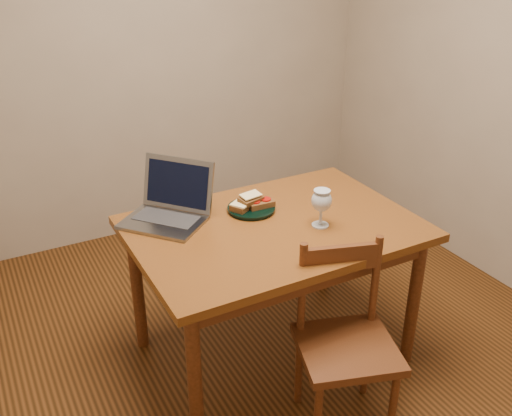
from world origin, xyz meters
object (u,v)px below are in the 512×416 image
chair (346,335)px  laptop (170,204)px  table (274,241)px  milk_glass (321,208)px  plate (251,209)px

chair → laptop: laptop is taller
table → milk_glass: (0.18, -0.11, 0.18)m
plate → laptop: 0.39m
chair → table: bearing=112.6°
table → milk_glass: milk_glass is taller
plate → laptop: laptop is taller
table → milk_glass: 0.28m
milk_glass → table: bearing=149.6°
milk_glass → laptop: 0.70m
chair → laptop: (-0.44, 0.83, 0.35)m
laptop → chair: bearing=-12.4°
milk_glass → laptop: (-0.57, 0.41, -0.02)m
table → laptop: bearing=142.5°
plate → milk_glass: (0.21, -0.29, 0.08)m
milk_glass → chair: bearing=-108.1°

